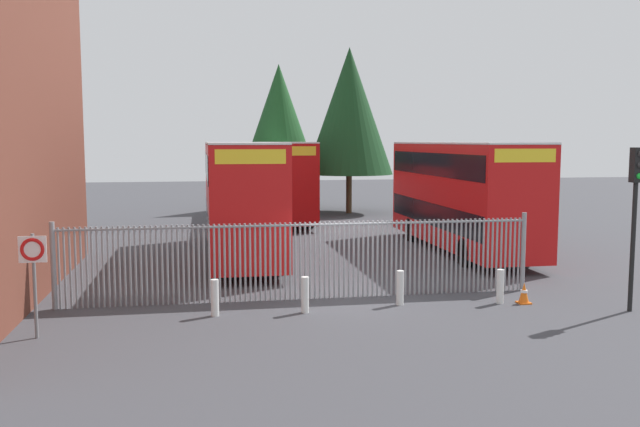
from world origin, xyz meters
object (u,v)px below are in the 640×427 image
(double_decker_bus_near_gate, at_px, (461,192))
(bollard_far_right, at_px, (500,286))
(bollard_near_left, at_px, (215,298))
(speed_limit_sign_post, at_px, (33,261))
(double_decker_bus_behind_fence_right, at_px, (281,178))
(traffic_light_kerbside, at_px, (635,198))
(traffic_cone_by_gate, at_px, (524,293))
(bollard_near_right, at_px, (400,288))
(bollard_center_front, at_px, (305,295))
(double_decker_bus_behind_fence_left, at_px, (241,195))

(double_decker_bus_near_gate, relative_size, bollard_far_right, 11.38)
(bollard_near_left, bearing_deg, speed_limit_sign_post, -162.13)
(double_decker_bus_behind_fence_right, height_order, traffic_light_kerbside, double_decker_bus_behind_fence_right)
(double_decker_bus_near_gate, distance_m, traffic_light_kerbside, 10.08)
(bollard_far_right, height_order, traffic_light_kerbside, traffic_light_kerbside)
(double_decker_bus_behind_fence_right, relative_size, traffic_cone_by_gate, 18.32)
(double_decker_bus_behind_fence_right, distance_m, bollard_near_right, 20.06)
(double_decker_bus_behind_fence_right, distance_m, bollard_near_left, 20.76)
(bollard_center_front, relative_size, speed_limit_sign_post, 0.40)
(bollard_near_left, relative_size, speed_limit_sign_post, 0.40)
(bollard_center_front, distance_m, traffic_cone_by_gate, 6.11)
(bollard_center_front, bearing_deg, traffic_light_kerbside, -9.05)
(double_decker_bus_near_gate, height_order, bollard_center_front, double_decker_bus_near_gate)
(bollard_far_right, bearing_deg, traffic_cone_by_gate, -10.69)
(double_decker_bus_near_gate, xyz_separation_m, bollard_near_right, (-5.03, -8.31, -1.95))
(double_decker_bus_behind_fence_left, relative_size, double_decker_bus_behind_fence_right, 1.00)
(double_decker_bus_behind_fence_left, distance_m, traffic_light_kerbside, 13.85)
(bollard_near_right, xyz_separation_m, speed_limit_sign_post, (-9.05, -1.61, 1.30))
(double_decker_bus_near_gate, distance_m, bollard_near_left, 13.37)
(bollard_near_right, bearing_deg, speed_limit_sign_post, -169.92)
(double_decker_bus_near_gate, height_order, bollard_near_left, double_decker_bus_near_gate)
(double_decker_bus_near_gate, relative_size, bollard_center_front, 11.38)
(double_decker_bus_behind_fence_right, xyz_separation_m, traffic_light_kerbside, (6.67, -21.67, 0.56))
(double_decker_bus_behind_fence_left, xyz_separation_m, bollard_near_right, (3.83, -8.23, -1.95))
(traffic_light_kerbside, bearing_deg, bollard_center_front, 170.95)
(traffic_light_kerbside, bearing_deg, double_decker_bus_near_gate, 94.20)
(double_decker_bus_behind_fence_right, distance_m, bollard_far_right, 20.69)
(double_decker_bus_near_gate, relative_size, bollard_near_left, 11.38)
(double_decker_bus_near_gate, xyz_separation_m, double_decker_bus_behind_fence_left, (-8.86, -0.08, 0.00))
(traffic_cone_by_gate, bearing_deg, double_decker_bus_behind_fence_left, 129.88)
(double_decker_bus_near_gate, height_order, traffic_cone_by_gate, double_decker_bus_near_gate)
(double_decker_bus_behind_fence_left, xyz_separation_m, bollard_near_left, (-1.18, -8.54, -1.95))
(traffic_light_kerbside, bearing_deg, traffic_cone_by_gate, 151.32)
(double_decker_bus_behind_fence_left, distance_m, speed_limit_sign_post, 11.16)
(traffic_cone_by_gate, bearing_deg, speed_limit_sign_post, -174.65)
(bollard_near_right, xyz_separation_m, traffic_cone_by_gate, (3.42, -0.44, -0.19))
(double_decker_bus_near_gate, distance_m, bollard_far_right, 9.13)
(bollard_far_right, bearing_deg, speed_limit_sign_post, -173.77)
(double_decker_bus_near_gate, height_order, speed_limit_sign_post, double_decker_bus_near_gate)
(double_decker_bus_behind_fence_left, bearing_deg, bollard_near_left, -97.87)
(bollard_center_front, bearing_deg, double_decker_bus_behind_fence_left, 97.55)
(double_decker_bus_behind_fence_left, relative_size, bollard_near_left, 11.38)
(double_decker_bus_behind_fence_left, relative_size, bollard_center_front, 11.38)
(bollard_center_front, height_order, bollard_near_right, same)
(bollard_center_front, bearing_deg, speed_limit_sign_post, -169.07)
(double_decker_bus_behind_fence_left, distance_m, bollard_far_right, 10.97)
(double_decker_bus_behind_fence_left, bearing_deg, bollard_far_right, -52.35)
(bollard_near_left, distance_m, speed_limit_sign_post, 4.44)
(bollard_far_right, bearing_deg, traffic_light_kerbside, -25.16)
(traffic_cone_by_gate, bearing_deg, traffic_light_kerbside, -28.68)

